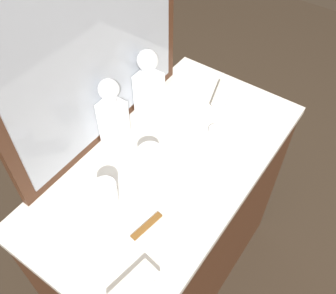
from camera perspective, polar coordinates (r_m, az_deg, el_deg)
ground_plane at (r=2.10m, az=0.00°, el=-17.74°), size 6.00×6.00×0.00m
dresser at (r=1.69m, az=0.00°, el=-11.79°), size 1.06×0.56×0.90m
dresser_mirror at (r=1.19m, az=-10.75°, el=14.45°), size 0.79×0.03×0.72m
crystal_decanter_left at (r=1.30m, az=-8.15°, el=4.13°), size 0.08×0.08×0.28m
crystal_decanter_center at (r=1.41m, az=-2.85°, el=8.64°), size 0.08×0.08×0.27m
crystal_tumbler_center at (r=1.27m, az=-2.63°, el=-1.88°), size 0.08×0.08×0.09m
crystal_tumbler_front at (r=1.19m, az=-9.16°, el=-7.08°), size 0.07×0.07×0.10m
silver_brush_rear at (r=1.09m, az=-5.11°, el=-19.87°), size 0.15×0.08×0.02m
silver_brush_far_left at (r=1.54m, az=8.09°, el=7.77°), size 0.16×0.10×0.02m
porcelain_dish at (r=1.41m, az=7.30°, el=2.45°), size 0.06×0.06×0.01m
tortoiseshell_comb at (r=1.17m, az=-3.19°, el=-11.63°), size 0.12×0.04×0.01m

